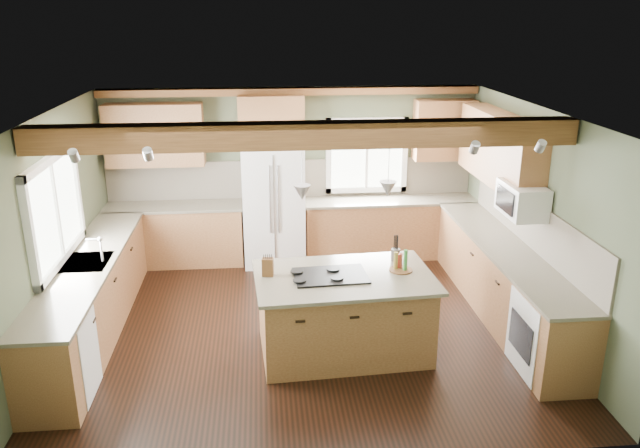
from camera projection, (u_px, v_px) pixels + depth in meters
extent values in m
plane|color=black|center=(304.00, 325.00, 7.64)|extent=(5.60, 5.60, 0.00)
plane|color=silver|center=(302.00, 113.00, 6.80)|extent=(5.60, 5.60, 0.00)
plane|color=#4C573E|center=(292.00, 172.00, 9.57)|extent=(5.60, 0.00, 5.60)
plane|color=#4C573E|center=(54.00, 233.00, 6.97)|extent=(0.00, 5.00, 5.00)
plane|color=#4C573E|center=(536.00, 218.00, 7.47)|extent=(0.00, 5.00, 5.00)
cube|color=#4E2D16|center=(307.00, 135.00, 6.25)|extent=(5.55, 0.26, 0.26)
cube|color=#4E2D16|center=(291.00, 91.00, 9.08)|extent=(5.55, 0.20, 0.10)
cube|color=brown|center=(292.00, 178.00, 9.59)|extent=(5.58, 0.03, 0.58)
cube|color=brown|center=(532.00, 224.00, 7.55)|extent=(0.03, 3.70, 0.58)
cube|color=brown|center=(176.00, 235.00, 9.41)|extent=(2.02, 0.60, 0.88)
cube|color=#4A4436|center=(173.00, 206.00, 9.26)|extent=(2.06, 0.64, 0.04)
cube|color=brown|center=(389.00, 229.00, 9.70)|extent=(2.62, 0.60, 0.88)
cube|color=#4A4436|center=(390.00, 200.00, 9.55)|extent=(2.66, 0.64, 0.04)
cube|color=brown|center=(92.00, 299.00, 7.32)|extent=(0.60, 3.70, 0.88)
cube|color=#4A4436|center=(87.00, 263.00, 7.17)|extent=(0.64, 3.74, 0.04)
cube|color=brown|center=(503.00, 283.00, 7.77)|extent=(0.60, 3.70, 0.88)
cube|color=#4A4436|center=(507.00, 248.00, 7.62)|extent=(0.64, 3.74, 0.04)
cube|color=brown|center=(155.00, 135.00, 9.02)|extent=(1.40, 0.35, 0.90)
cube|color=brown|center=(271.00, 119.00, 9.11)|extent=(0.96, 0.35, 0.70)
cube|color=brown|center=(499.00, 149.00, 8.09)|extent=(0.35, 2.20, 0.90)
cube|color=brown|center=(444.00, 130.00, 9.40)|extent=(0.90, 0.35, 0.90)
cube|color=white|center=(54.00, 210.00, 6.94)|extent=(0.04, 1.60, 1.05)
cube|color=white|center=(367.00, 155.00, 9.58)|extent=(1.10, 0.04, 1.00)
cube|color=#262628|center=(87.00, 263.00, 7.17)|extent=(0.50, 0.65, 0.03)
cylinder|color=#B2B2B7|center=(101.00, 251.00, 7.14)|extent=(0.02, 0.02, 0.28)
cube|color=white|center=(60.00, 358.00, 6.10)|extent=(0.60, 0.60, 0.84)
cube|color=white|center=(548.00, 334.00, 6.55)|extent=(0.60, 0.72, 0.84)
cube|color=white|center=(522.00, 200.00, 7.32)|extent=(0.40, 0.70, 0.38)
cone|color=#B2B2B7|center=(302.00, 193.00, 6.41)|extent=(0.18, 0.18, 0.16)
cone|color=#B2B2B7|center=(388.00, 189.00, 6.54)|extent=(0.18, 0.18, 0.16)
cube|color=white|center=(274.00, 205.00, 9.32)|extent=(0.90, 0.74, 1.80)
cube|color=brown|center=(344.00, 315.00, 6.94)|extent=(1.88, 1.22, 0.88)
cube|color=#4A4436|center=(344.00, 277.00, 6.79)|extent=(2.01, 1.35, 0.04)
cube|color=black|center=(331.00, 276.00, 6.76)|extent=(0.82, 0.57, 0.02)
cube|color=brown|center=(268.00, 267.00, 6.75)|extent=(0.13, 0.11, 0.20)
cylinder|color=#433C36|center=(395.00, 255.00, 7.18)|extent=(0.11, 0.11, 0.14)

